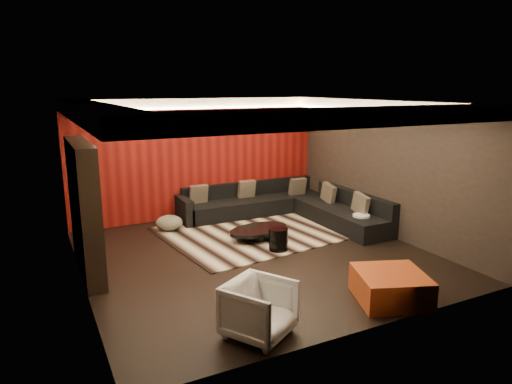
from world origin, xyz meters
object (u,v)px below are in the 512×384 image
white_side_table (361,225)px  drum_stool (278,239)px  sectional_sofa (286,208)px  armchair (259,309)px  orange_ottoman (390,287)px  coffee_table (258,233)px

white_side_table → drum_stool: bearing=-178.3°
drum_stool → white_side_table: same height
sectional_sofa → white_side_table: bearing=-66.8°
drum_stool → white_side_table: size_ratio=0.95×
drum_stool → armchair: (-1.70, -2.52, 0.12)m
armchair → orange_ottoman: bearing=-31.1°
white_side_table → coffee_table: bearing=161.2°
white_side_table → sectional_sofa: sectional_sofa is taller
coffee_table → armchair: (-1.66, -3.28, 0.22)m
sectional_sofa → drum_stool: bearing=-124.1°
orange_ottoman → sectional_sofa: size_ratio=0.26×
orange_ottoman → white_side_table: bearing=58.7°
orange_ottoman → armchair: armchair is taller
coffee_table → white_side_table: bearing=-18.8°
sectional_sofa → orange_ottoman: bearing=-100.4°
coffee_table → armchair: 3.68m
coffee_table → white_side_table: size_ratio=2.96×
coffee_table → drum_stool: size_ratio=3.10×
drum_stool → armchair: size_ratio=0.55×
coffee_table → drum_stool: (0.04, -0.76, 0.10)m
orange_ottoman → armchair: size_ratio=1.23×
orange_ottoman → sectional_sofa: (0.80, 4.36, 0.05)m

